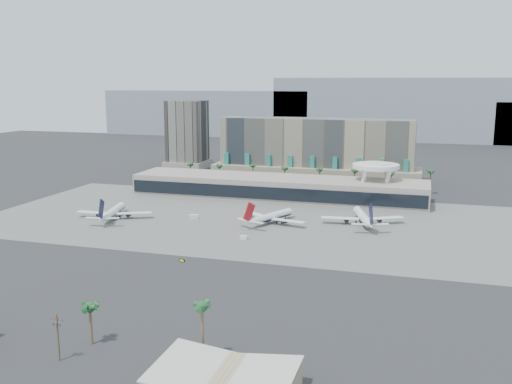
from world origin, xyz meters
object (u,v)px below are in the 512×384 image
(airliner_right, at_px, (363,217))
(taxiway_sign, at_px, (182,260))
(airliner_centre, at_px, (271,217))
(utility_pole, at_px, (58,333))
(service_vehicle_b, at_px, (244,238))
(service_vehicle_a, at_px, (194,217))
(airliner_left, at_px, (113,212))

(airliner_right, relative_size, taxiway_sign, 16.39)
(airliner_centre, height_order, airliner_right, airliner_right)
(utility_pole, relative_size, taxiway_sign, 4.96)
(utility_pole, xyz_separation_m, service_vehicle_b, (10.34, 115.46, -6.32))
(service_vehicle_a, bearing_deg, service_vehicle_b, -61.63)
(airliner_left, height_order, service_vehicle_a, airliner_left)
(airliner_centre, bearing_deg, airliner_right, 38.17)
(service_vehicle_b, distance_m, taxiway_sign, 38.26)
(airliner_left, distance_m, taxiway_sign, 80.50)
(airliner_centre, xyz_separation_m, service_vehicle_a, (-38.81, -2.39, -2.20))
(utility_pole, bearing_deg, service_vehicle_b, 84.88)
(airliner_right, bearing_deg, airliner_left, 174.04)
(airliner_centre, height_order, service_vehicle_a, airliner_centre)
(airliner_left, bearing_deg, airliner_right, -1.33)
(utility_pole, distance_m, airliner_left, 147.06)
(service_vehicle_b, bearing_deg, utility_pole, -83.18)
(utility_pole, bearing_deg, airliner_centre, 84.47)
(service_vehicle_b, bearing_deg, service_vehicle_a, 152.95)
(airliner_centre, xyz_separation_m, airliner_right, (42.32, 10.06, 0.29))
(service_vehicle_a, bearing_deg, airliner_right, -13.92)
(airliner_right, bearing_deg, service_vehicle_b, -155.56)
(service_vehicle_b, bearing_deg, taxiway_sign, -98.05)
(utility_pole, relative_size, airliner_centre, 0.34)
(utility_pole, height_order, airliner_right, airliner_right)
(utility_pole, distance_m, taxiway_sign, 79.83)
(airliner_centre, relative_size, taxiway_sign, 14.40)
(airliner_centre, distance_m, taxiway_sign, 68.83)
(airliner_left, bearing_deg, service_vehicle_a, 3.54)
(airliner_centre, bearing_deg, service_vehicle_a, -151.67)
(airliner_centre, relative_size, airliner_right, 0.88)
(service_vehicle_b, height_order, taxiway_sign, service_vehicle_b)
(airliner_left, relative_size, service_vehicle_b, 12.17)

